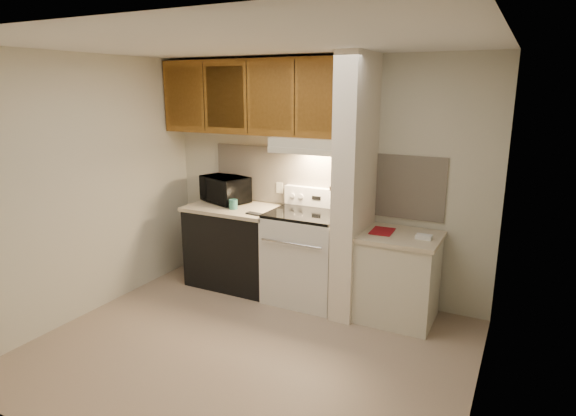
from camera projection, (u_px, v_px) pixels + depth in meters
The scene contains 50 objects.
floor at pixel (249, 349), 4.13m from camera, with size 3.60×3.60×0.00m, color tan.
ceiling at pixel (242, 43), 3.52m from camera, with size 3.60×3.60×0.00m, color white.
wall_back at pixel (320, 178), 5.12m from camera, with size 3.60×0.02×2.50m, color beige.
wall_left at pixel (86, 188), 4.62m from camera, with size 0.02×3.00×2.50m, color beige.
wall_right at pixel (489, 240), 3.03m from camera, with size 0.02×3.00×2.50m, color beige.
backsplash at pixel (320, 179), 5.11m from camera, with size 2.60×0.02×0.63m, color beige.
range_body at pixel (306, 258), 5.01m from camera, with size 0.76×0.65×0.92m, color silver.
oven_window at pixel (293, 264), 4.73m from camera, with size 0.50×0.01×0.30m, color black.
oven_handle at pixel (291, 244), 4.64m from camera, with size 0.02×0.02×0.65m, color silver.
cooktop at pixel (307, 214), 4.90m from camera, with size 0.74×0.64×0.03m, color black.
range_backguard at pixel (318, 197), 5.12m from camera, with size 0.76×0.08×0.20m, color silver.
range_display at pixel (316, 198), 5.08m from camera, with size 0.10×0.01×0.04m, color black.
range_knob_left_outer at pixel (293, 195), 5.20m from camera, with size 0.05×0.05×0.02m, color silver.
range_knob_left_inner at pixel (301, 196), 5.16m from camera, with size 0.05×0.05×0.02m, color silver.
range_knob_right_inner at pixel (332, 200), 5.00m from camera, with size 0.05×0.05×0.02m, color silver.
range_knob_right_outer at pixel (341, 201), 4.95m from camera, with size 0.05×0.05×0.02m, color silver.
dishwasher_front at pixel (236, 247), 5.42m from camera, with size 1.00×0.63×0.87m, color black.
left_countertop at pixel (235, 208), 5.31m from camera, with size 1.04×0.67×0.04m, color beige.
spoon_rest at pixel (257, 214), 4.95m from camera, with size 0.23×0.07×0.02m, color black.
teal_jar at pixel (233, 204), 5.18m from camera, with size 0.09×0.09×0.10m, color #2D6E65.
outlet at pixel (280, 188), 5.35m from camera, with size 0.08×0.01×0.12m, color beige.
microwave at pixel (225, 189), 5.48m from camera, with size 0.53×0.36×0.30m, color black.
partition_pillar at pixel (355, 188), 4.59m from camera, with size 0.22×0.70×2.50m, color #F3E4CD.
pillar_trim at pixel (344, 182), 4.63m from camera, with size 0.01×0.70×0.04m, color brown.
knife_strip at pixel (341, 181), 4.58m from camera, with size 0.02×0.42×0.04m, color black.
knife_blade_a at pixel (334, 194), 4.48m from camera, with size 0.01×0.04×0.16m, color silver.
knife_handle_a at pixel (334, 178), 4.44m from camera, with size 0.02×0.02×0.10m, color black.
knife_blade_b at pixel (337, 193), 4.56m from camera, with size 0.01×0.04×0.18m, color silver.
knife_handle_b at pixel (337, 177), 4.50m from camera, with size 0.02×0.02×0.10m, color black.
knife_blade_c at pixel (339, 193), 4.61m from camera, with size 0.01×0.04×0.20m, color silver.
knife_handle_c at pixel (340, 176), 4.58m from camera, with size 0.02×0.02×0.10m, color black.
knife_blade_d at pixel (343, 189), 4.69m from camera, with size 0.01×0.04×0.16m, color silver.
knife_handle_d at pixel (343, 174), 4.65m from camera, with size 0.02×0.02×0.10m, color black.
knife_blade_e at pixel (346, 189), 4.75m from camera, with size 0.01×0.04×0.18m, color silver.
knife_handle_e at pixel (346, 173), 4.72m from camera, with size 0.02×0.02×0.10m, color black.
oven_mitt at pixel (348, 189), 4.81m from camera, with size 0.03×0.11×0.27m, color slate.
right_cab_base at pixel (398, 279), 4.59m from camera, with size 0.70×0.60×0.81m, color beige.
right_countertop at pixel (400, 237), 4.49m from camera, with size 0.74×0.64×0.04m, color beige.
red_folder at pixel (382, 231), 4.58m from camera, with size 0.20×0.27×0.01m, color maroon.
white_box at pixel (424, 237), 4.36m from camera, with size 0.14×0.09×0.04m, color white.
range_hood at pixel (312, 145), 4.84m from camera, with size 0.78×0.44×0.15m, color beige.
hood_lip at pixel (303, 152), 4.67m from camera, with size 0.78×0.04×0.06m, color beige.
upper_cabinets at pixel (255, 97), 5.07m from camera, with size 2.18×0.33×0.77m, color brown.
cab_door_a at pixel (184, 97), 5.29m from camera, with size 0.46×0.01×0.63m, color brown.
cab_gap_a at pixel (204, 97), 5.17m from camera, with size 0.01×0.01×0.73m, color black.
cab_door_b at pixel (225, 97), 5.05m from camera, with size 0.46×0.01×0.63m, color brown.
cab_gap_b at pixel (247, 97), 4.93m from camera, with size 0.01×0.01×0.73m, color black.
cab_door_c at pixel (270, 98), 4.81m from camera, with size 0.46×0.01×0.63m, color brown.
cab_gap_c at pixel (295, 98), 4.69m from camera, with size 0.01×0.01×0.73m, color black.
cab_door_d at pixel (320, 98), 4.57m from camera, with size 0.46×0.01×0.63m, color brown.
Camera 1 is at (1.99, -3.15, 2.19)m, focal length 30.00 mm.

